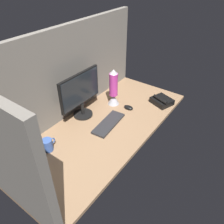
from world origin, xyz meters
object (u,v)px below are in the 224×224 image
object	(u,v)px
monitor	(81,93)
mouse	(128,107)
keyboard	(109,123)
lava_lamp	(113,90)
desk_phone	(162,101)
mug_ceramic_blue	(48,145)

from	to	relation	value
monitor	mouse	xyz separation A→B (cm)	(33.59, -29.88, -22.17)
monitor	keyboard	world-z (taller)	monitor
monitor	lava_lamp	bearing A→B (deg)	-20.58
keyboard	mouse	size ratio (longest dim) A/B	3.85
keyboard	desk_phone	world-z (taller)	desk_phone
mouse	mug_ceramic_blue	world-z (taller)	mug_ceramic_blue
monitor	keyboard	bearing A→B (deg)	-84.32
monitor	lava_lamp	xyz separation A→B (cm)	(32.83, -12.33, -8.22)
keyboard	mug_ceramic_blue	xyz separation A→B (cm)	(-52.35, 19.04, 4.07)
desk_phone	mouse	bearing A→B (deg)	141.55
monitor	lava_lamp	size ratio (longest dim) A/B	1.25
mouse	lava_lamp	bearing A→B (deg)	91.34
mug_ceramic_blue	lava_lamp	xyz separation A→B (cm)	(82.35, -2.88, 10.58)
mug_ceramic_blue	lava_lamp	bearing A→B (deg)	-2.01
monitor	lava_lamp	world-z (taller)	monitor
monitor	keyboard	distance (cm)	36.64
keyboard	desk_phone	size ratio (longest dim) A/B	1.57
monitor	keyboard	size ratio (longest dim) A/B	1.26
monitor	mouse	size ratio (longest dim) A/B	4.85
keyboard	lava_lamp	world-z (taller)	lava_lamp
keyboard	lava_lamp	size ratio (longest dim) A/B	0.99
mug_ceramic_blue	desk_phone	bearing A→B (deg)	-20.94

